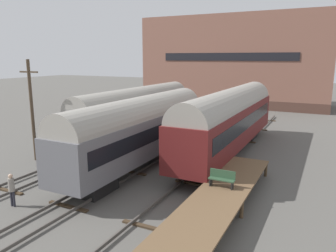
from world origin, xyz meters
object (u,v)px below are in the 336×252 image
Objects in this scene: train_car_maroon at (230,117)px; train_car_grey at (140,128)px; bench at (222,178)px; person_worker at (12,187)px; utility_pole at (32,109)px; train_car_navy at (137,109)px.

train_car_grey is at bearing -129.00° from train_car_maroon.
train_car_maroon reaches higher than bench.
person_worker is at bearing -107.29° from train_car_grey.
train_car_grey is 2.10× the size of utility_pole.
person_worker is (-2.72, -8.74, -1.81)m from train_car_grey.
train_car_navy is at bearing 97.49° from person_worker.
train_car_navy is at bearing 71.03° from utility_pole.
person_worker is at bearing -152.44° from bench.
bench is (12.07, -10.94, -1.34)m from train_car_navy.
utility_pole reaches higher than train_car_maroon.
train_car_maroon is 9.79m from train_car_navy.
train_car_grey is (-4.84, -5.98, -0.15)m from train_car_maroon.
train_car_maroon is at bearing 62.81° from person_worker.
train_car_navy is 12.80× the size of bench.
train_car_maroon is 13.46× the size of bench.
bench reaches higher than person_worker.
train_car_grey is at bearing 15.78° from utility_pole.
utility_pole is at bearing 130.29° from person_worker.
train_car_grey is 9.34m from person_worker.
train_car_navy is 2.32× the size of utility_pole.
utility_pole is (-3.33, -9.70, 1.16)m from train_car_navy.
train_car_maroon is at bearing 32.49° from utility_pole.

